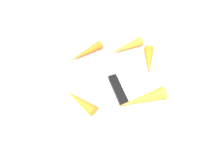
% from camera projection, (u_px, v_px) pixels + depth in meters
% --- Properties ---
extents(ground_plane, '(1.40, 1.40, 0.00)m').
position_uv_depth(ground_plane, '(112.00, 77.00, 0.58)').
color(ground_plane, '#C6B793').
extents(cutting_board, '(0.36, 0.26, 0.01)m').
position_uv_depth(cutting_board, '(112.00, 76.00, 0.58)').
color(cutting_board, silver).
rests_on(cutting_board, ground_plane).
extents(knife, '(0.19, 0.10, 0.01)m').
position_uv_depth(knife, '(116.00, 86.00, 0.54)').
color(knife, '#B7B7BC').
rests_on(knife, cutting_board).
extents(carrot_short, '(0.10, 0.03, 0.03)m').
position_uv_depth(carrot_short, '(149.00, 61.00, 0.58)').
color(carrot_short, orange).
rests_on(carrot_short, cutting_board).
extents(carrot_longest, '(0.07, 0.12, 0.03)m').
position_uv_depth(carrot_longest, '(142.00, 99.00, 0.50)').
color(carrot_longest, orange).
rests_on(carrot_longest, cutting_board).
extents(carrot_long, '(0.09, 0.10, 0.03)m').
position_uv_depth(carrot_long, '(85.00, 53.00, 0.61)').
color(carrot_long, orange).
rests_on(carrot_long, cutting_board).
extents(carrot_shortest, '(0.07, 0.09, 0.03)m').
position_uv_depth(carrot_shortest, '(80.00, 101.00, 0.50)').
color(carrot_shortest, orange).
rests_on(carrot_shortest, cutting_board).
extents(carrot_medium, '(0.08, 0.10, 0.03)m').
position_uv_depth(carrot_medium, '(126.00, 47.00, 0.62)').
color(carrot_medium, orange).
rests_on(carrot_medium, cutting_board).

